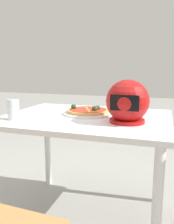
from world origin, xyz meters
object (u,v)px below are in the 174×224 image
pizza (88,110)px  motorcycle_helmet (127,102)px  drinking_glass (13,110)px  dining_table (86,129)px

pizza → motorcycle_helmet: motorcycle_helmet is taller
pizza → drinking_glass: 0.48m
dining_table → motorcycle_helmet: size_ratio=4.35×
pizza → drinking_glass: bearing=39.0°
motorcycle_helmet → drinking_glass: (0.66, 0.14, -0.06)m
dining_table → pizza: (0.01, -0.07, 0.11)m
motorcycle_helmet → drinking_glass: 0.68m
dining_table → motorcycle_helmet: 0.36m
pizza → drinking_glass: (0.37, 0.30, 0.04)m
motorcycle_helmet → pizza: bearing=-30.1°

